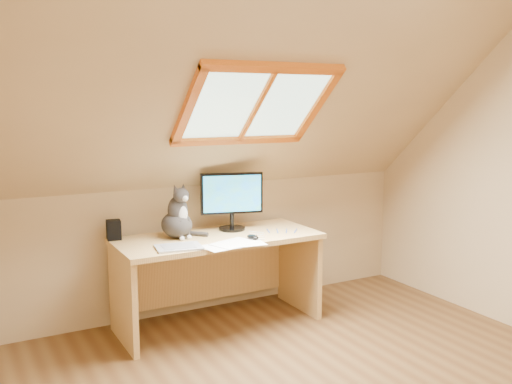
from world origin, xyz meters
TOP-DOWN VIEW (x-y plane):
  - room_shell at (0.00, -0.09)m, footprint 3.52×3.52m
  - desk at (-0.14, 1.44)m, footprint 1.48×0.65m
  - monitor at (0.04, 1.50)m, footprint 0.47×0.20m
  - cat at (-0.41, 1.47)m, footprint 0.28×0.31m
  - desk_speaker at (-0.83, 1.63)m, footprint 0.11×0.11m
  - graphics_tablet at (-0.51, 1.18)m, footprint 0.33×0.26m
  - mouse at (0.04, 1.16)m, footprint 0.08×0.12m
  - papers at (-0.18, 1.12)m, footprint 0.35×0.30m
  - cables at (0.26, 1.26)m, footprint 0.51×0.26m

SIDE VIEW (x-z plane):
  - desk at x=-0.14m, z-range 0.12..0.80m
  - papers at x=-0.18m, z-range 0.68..0.68m
  - cables at x=0.26m, z-range 0.68..0.68m
  - graphics_tablet at x=-0.51m, z-range 0.68..0.69m
  - mouse at x=0.04m, z-range 0.68..0.71m
  - desk_speaker at x=-0.83m, z-range 0.68..0.81m
  - cat at x=-0.41m, z-range 0.62..1.02m
  - monitor at x=0.04m, z-range 0.71..1.15m
  - room_shell at x=0.00m, z-range 0.23..2.64m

